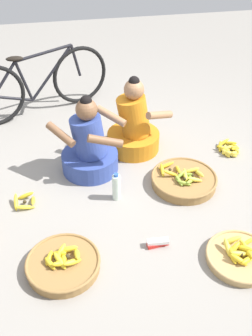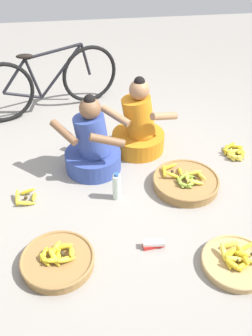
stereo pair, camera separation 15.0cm
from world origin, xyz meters
TOP-DOWN VIEW (x-y plane):
  - ground_plane at (0.00, 0.00)m, footprint 10.00×10.00m
  - vendor_woman_front at (-0.24, 0.30)m, footprint 0.64×0.52m
  - vendor_woman_behind at (0.22, 0.56)m, footprint 0.73×0.52m
  - bicycle_leaning at (-0.66, 1.49)m, footprint 1.61×0.65m
  - banana_basket_mid_right at (-0.57, -0.81)m, footprint 0.53×0.53m
  - banana_basket_front_left at (0.55, -0.09)m, footprint 0.59×0.59m
  - banana_basket_near_vendor at (0.68, -0.98)m, footprint 0.49×0.49m
  - loose_bananas_near_bicycle at (1.15, 0.32)m, footprint 0.24×0.30m
  - loose_bananas_back_left at (-0.84, -0.08)m, footprint 0.18×0.19m
  - water_bottle at (-0.07, -0.15)m, footprint 0.07×0.07m
  - packet_carton_stack at (0.14, -0.74)m, footprint 0.16×0.07m

SIDE VIEW (x-z plane):
  - ground_plane at x=0.00m, z-range 0.00..0.00m
  - packet_carton_stack at x=0.14m, z-range 0.00..0.06m
  - loose_bananas_near_bicycle at x=1.15m, z-range -0.02..0.08m
  - loose_bananas_back_left at x=-0.84m, z-range -0.02..0.08m
  - banana_basket_near_vendor at x=0.68m, z-range -0.03..0.11m
  - banana_basket_mid_right at x=-0.57m, z-range -0.03..0.13m
  - banana_basket_front_left at x=0.55m, z-range -0.03..0.14m
  - water_bottle at x=-0.07m, z-range -0.01..0.26m
  - vendor_woman_front at x=-0.24m, z-range -0.14..0.62m
  - vendor_woman_behind at x=0.22m, z-range -0.14..0.64m
  - bicycle_leaning at x=-0.66m, z-range -0.01..0.73m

